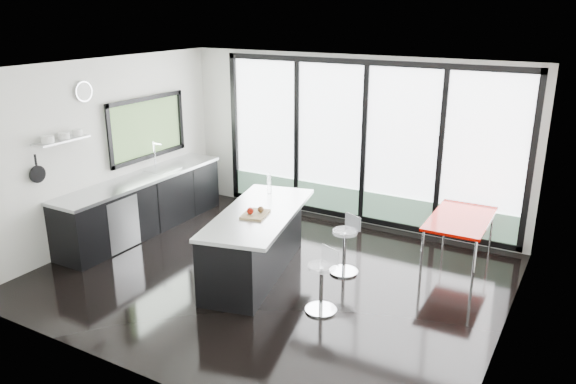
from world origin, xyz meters
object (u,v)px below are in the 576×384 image
Objects in this scene: bar_stool_far at (344,251)px; bar_stool_near at (321,288)px; red_table at (458,242)px; island at (254,242)px.

bar_stool_near is at bearing -55.27° from bar_stool_far.
bar_stool_near is 0.97× the size of bar_stool_far.
bar_stool_far is at bearing -142.12° from red_table.
island is 3.91× the size of bar_stool_near.
bar_stool_far is (1.06, 0.63, -0.15)m from island.
island reaches higher than bar_stool_near.
bar_stool_near is at bearing -117.94° from red_table.
red_table is at bearing 62.78° from bar_stool_far.
bar_stool_near is 2.37m from red_table.
red_table reaches higher than bar_stool_far.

